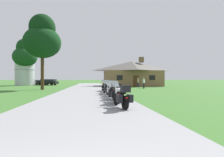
{
  "coord_description": "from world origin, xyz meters",
  "views": [
    {
      "loc": [
        0.47,
        -1.32,
        1.47
      ],
      "look_at": [
        2.83,
        19.1,
        1.52
      ],
      "focal_mm": 28.64,
      "sensor_mm": 36.0,
      "label": 1
    }
  ],
  "objects": [
    {
      "name": "tree_left_near",
      "position": [
        -6.22,
        24.07,
        7.04
      ],
      "size": [
        5.0,
        5.0,
        10.34
      ],
      "color": "#422D19",
      "rests_on": "ground"
    },
    {
      "name": "motorcycle_black_second_in_row",
      "position": [
        1.96,
        9.4,
        0.61
      ],
      "size": [
        0.73,
        2.08,
        1.3
      ],
      "rotation": [
        0.0,
        0.0,
        0.02
      ],
      "color": "black",
      "rests_on": "asphalt_driveway"
    },
    {
      "name": "parked_silver_sedan_far_left",
      "position": [
        -11.67,
        43.36,
        0.64
      ],
      "size": [
        4.34,
        2.19,
        1.2
      ],
      "rotation": [
        0.0,
        0.0,
        1.49
      ],
      "color": "#ADAFB7",
      "rests_on": "ground"
    },
    {
      "name": "motorcycle_black_fifth_in_row",
      "position": [
        1.96,
        15.61,
        0.61
      ],
      "size": [
        0.97,
        2.07,
        1.3
      ],
      "rotation": [
        0.0,
        0.0,
        0.19
      ],
      "color": "black",
      "rests_on": "asphalt_driveway"
    },
    {
      "name": "tree_left_far",
      "position": [
        -14.1,
        39.99,
        6.96
      ],
      "size": [
        5.13,
        5.13,
        10.34
      ],
      "color": "#422D19",
      "rests_on": "ground"
    },
    {
      "name": "motorcycle_white_nearest_to_camera",
      "position": [
        1.94,
        7.27,
        0.61
      ],
      "size": [
        0.93,
        2.07,
        1.3
      ],
      "rotation": [
        0.0,
        0.0,
        0.16
      ],
      "color": "black",
      "rests_on": "asphalt_driveway"
    },
    {
      "name": "motorcycle_silver_fourth_in_row",
      "position": [
        2.05,
        13.59,
        0.61
      ],
      "size": [
        0.93,
        2.07,
        1.3
      ],
      "rotation": [
        0.0,
        0.0,
        0.16
      ],
      "color": "black",
      "rests_on": "asphalt_driveway"
    },
    {
      "name": "motorcycle_yellow_sixth_in_row",
      "position": [
        2.19,
        17.62,
        0.61
      ],
      "size": [
        0.85,
        2.08,
        1.3
      ],
      "rotation": [
        0.0,
        0.0,
        0.1
      ],
      "color": "black",
      "rests_on": "asphalt_driveway"
    },
    {
      "name": "motorcycle_white_third_in_row",
      "position": [
        1.99,
        11.44,
        0.61
      ],
      "size": [
        0.87,
        2.08,
        1.3
      ],
      "rotation": [
        0.0,
        0.0,
        0.12
      ],
      "color": "black",
      "rests_on": "asphalt_driveway"
    },
    {
      "name": "bystander_tan_shirt_near_lodge",
      "position": [
        8.65,
        29.38,
        0.95
      ],
      "size": [
        0.36,
        0.5,
        1.69
      ],
      "rotation": [
        0.0,
        0.0,
        4.25
      ],
      "color": "navy",
      "rests_on": "ground"
    },
    {
      "name": "ground_plane",
      "position": [
        0.0,
        20.0,
        0.0
      ],
      "size": [
        500.0,
        500.0,
        0.0
      ],
      "primitive_type": "plane",
      "color": "#386628"
    },
    {
      "name": "parked_black_suv_far_left",
      "position": [
        -9.53,
        41.33,
        0.78
      ],
      "size": [
        4.92,
        2.95,
        1.4
      ],
      "rotation": [
        0.0,
        0.0,
        1.31
      ],
      "color": "black",
      "rests_on": "ground"
    },
    {
      "name": "stone_lodge",
      "position": [
        8.83,
        35.02,
        2.65
      ],
      "size": [
        11.87,
        7.58,
        6.04
      ],
      "color": "brown",
      "rests_on": "ground"
    },
    {
      "name": "bystander_white_shirt_beside_signpost",
      "position": [
        8.39,
        25.08,
        0.95
      ],
      "size": [
        0.38,
        0.48,
        1.69
      ],
      "rotation": [
        0.0,
        0.0,
        1.01
      ],
      "color": "black",
      "rests_on": "ground"
    },
    {
      "name": "metal_silo_distant",
      "position": [
        -14.57,
        41.2,
        4.07
      ],
      "size": [
        4.23,
        4.23,
        8.12
      ],
      "color": "#B2B7BC",
      "rests_on": "ground"
    },
    {
      "name": "asphalt_driveway",
      "position": [
        0.0,
        18.0,
        0.03
      ],
      "size": [
        6.4,
        80.0,
        0.06
      ],
      "primitive_type": "cube",
      "color": "gray",
      "rests_on": "ground"
    },
    {
      "name": "motorcycle_yellow_farthest_in_row",
      "position": [
        1.96,
        19.65,
        0.61
      ],
      "size": [
        0.89,
        2.08,
        1.3
      ],
      "rotation": [
        0.0,
        0.0,
        0.13
      ],
      "color": "black",
      "rests_on": "asphalt_driveway"
    }
  ]
}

